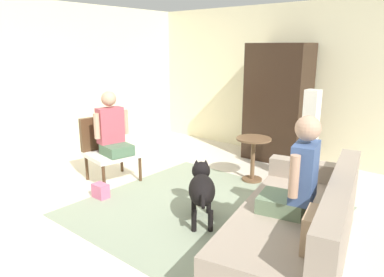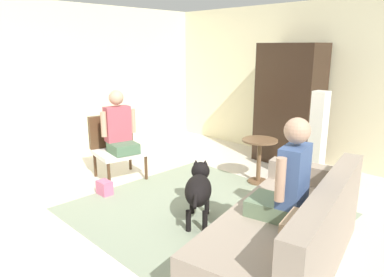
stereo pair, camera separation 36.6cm
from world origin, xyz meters
name	(u,v)px [view 2 (the right image)]	position (x,y,z in m)	size (l,w,h in m)	color
ground_plane	(192,208)	(0.00, 0.00, 0.00)	(7.05, 7.05, 0.00)	beige
back_wall	(313,83)	(0.00, 2.79, 1.28)	(6.48, 0.12, 2.57)	beige
left_wall	(82,81)	(-3.00, 0.30, 1.28)	(0.12, 6.05, 2.57)	beige
area_rug	(202,211)	(0.14, 0.02, 0.00)	(2.71, 2.52, 0.01)	gray
couch	(288,234)	(1.39, -0.20, 0.30)	(1.32, 2.16, 0.82)	gray
armchair	(116,143)	(-1.59, 0.01, 0.51)	(0.74, 0.77, 0.90)	#4C331E
person_on_couch	(287,179)	(1.36, -0.23, 0.81)	(0.52, 0.50, 0.87)	slate
person_on_armchair	(119,127)	(-1.43, -0.02, 0.77)	(0.50, 0.51, 0.86)	#4F6F52
round_end_table	(259,155)	(0.06, 1.26, 0.41)	(0.49, 0.49, 0.63)	brown
dog	(199,188)	(0.25, -0.15, 0.38)	(0.66, 0.76, 0.60)	black
column_lamp	(317,141)	(0.71, 1.63, 0.65)	(0.20, 0.20, 1.32)	#4C4742
armoire_cabinet	(289,105)	(-0.16, 2.38, 0.96)	(0.99, 0.56, 1.92)	black
handbag	(105,188)	(-1.10, -0.51, 0.09)	(0.21, 0.14, 0.18)	#D8668C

